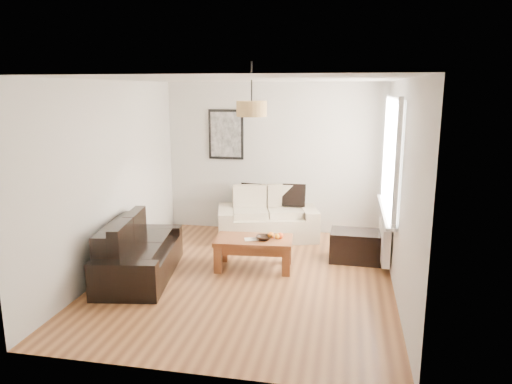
% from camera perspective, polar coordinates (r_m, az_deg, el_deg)
% --- Properties ---
extents(floor, '(4.50, 4.50, 0.00)m').
position_cam_1_polar(floor, '(6.48, -1.03, -10.24)').
color(floor, brown).
rests_on(floor, ground).
extents(ceiling, '(3.80, 4.50, 0.00)m').
position_cam_1_polar(ceiling, '(5.98, -1.13, 13.41)').
color(ceiling, white).
rests_on(ceiling, floor).
extents(wall_back, '(3.80, 0.04, 2.60)m').
position_cam_1_polar(wall_back, '(8.28, 2.18, 4.09)').
color(wall_back, silver).
rests_on(wall_back, floor).
extents(wall_front, '(3.80, 0.04, 2.60)m').
position_cam_1_polar(wall_front, '(3.99, -7.85, -5.10)').
color(wall_front, silver).
rests_on(wall_front, floor).
extents(wall_left, '(0.04, 4.50, 2.60)m').
position_cam_1_polar(wall_left, '(6.75, -17.06, 1.66)').
color(wall_left, silver).
rests_on(wall_left, floor).
extents(wall_right, '(0.04, 4.50, 2.60)m').
position_cam_1_polar(wall_right, '(6.00, 16.95, 0.39)').
color(wall_right, silver).
rests_on(wall_right, floor).
extents(window_bay, '(0.14, 1.90, 1.60)m').
position_cam_1_polar(window_bay, '(6.74, 16.11, 4.29)').
color(window_bay, white).
rests_on(window_bay, wall_right).
extents(radiator, '(0.10, 0.90, 0.52)m').
position_cam_1_polar(radiator, '(7.00, 15.19, -5.63)').
color(radiator, white).
rests_on(radiator, wall_right).
extents(poster, '(0.62, 0.04, 0.87)m').
position_cam_1_polar(poster, '(8.38, -3.63, 6.93)').
color(poster, black).
rests_on(poster, wall_back).
extents(pendant_shade, '(0.40, 0.40, 0.20)m').
position_cam_1_polar(pendant_shade, '(6.28, -0.53, 9.99)').
color(pendant_shade, tan).
rests_on(pendant_shade, ceiling).
extents(loveseat_cream, '(1.82, 1.29, 0.82)m').
position_cam_1_polar(loveseat_cream, '(8.01, 1.38, -2.70)').
color(loveseat_cream, beige).
rests_on(loveseat_cream, floor).
extents(sofa_leather, '(1.10, 1.82, 0.74)m').
position_cam_1_polar(sofa_leather, '(6.58, -13.82, -6.80)').
color(sofa_leather, black).
rests_on(sofa_leather, floor).
extents(coffee_table, '(1.12, 0.67, 0.44)m').
position_cam_1_polar(coffee_table, '(6.72, -0.28, -7.38)').
color(coffee_table, brown).
rests_on(coffee_table, floor).
extents(ottoman, '(0.79, 0.52, 0.45)m').
position_cam_1_polar(ottoman, '(7.16, 12.07, -6.39)').
color(ottoman, black).
rests_on(ottoman, floor).
extents(cushion_left, '(0.38, 0.17, 0.37)m').
position_cam_1_polar(cushion_left, '(8.19, -0.55, -0.24)').
color(cushion_left, black).
rests_on(cushion_left, loveseat_cream).
extents(cushion_right, '(0.39, 0.12, 0.39)m').
position_cam_1_polar(cushion_right, '(8.07, 4.58, -0.40)').
color(cushion_right, black).
rests_on(cushion_right, loveseat_cream).
extents(fruit_bowl, '(0.23, 0.23, 0.05)m').
position_cam_1_polar(fruit_bowl, '(6.59, 0.98, -5.52)').
color(fruit_bowl, black).
rests_on(fruit_bowl, coffee_table).
extents(orange_a, '(0.08, 0.08, 0.07)m').
position_cam_1_polar(orange_a, '(6.62, 2.57, -5.34)').
color(orange_a, orange).
rests_on(orange_a, fruit_bowl).
extents(orange_b, '(0.10, 0.10, 0.09)m').
position_cam_1_polar(orange_b, '(6.65, 2.93, -5.27)').
color(orange_b, '#DA4612').
rests_on(orange_b, fruit_bowl).
extents(orange_c, '(0.10, 0.10, 0.09)m').
position_cam_1_polar(orange_c, '(6.66, 1.80, -5.21)').
color(orange_c, orange).
rests_on(orange_c, fruit_bowl).
extents(papers, '(0.24, 0.20, 0.01)m').
position_cam_1_polar(papers, '(6.61, -0.47, -5.70)').
color(papers, beige).
rests_on(papers, coffee_table).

